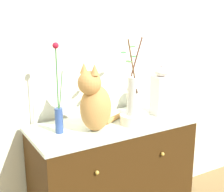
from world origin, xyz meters
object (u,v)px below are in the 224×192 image
Objects in this scene: sideboard at (112,179)px; vase_slim_green at (59,110)px; vase_glass_clear at (134,94)px; candle_pillar at (133,106)px; bowl_porcelain at (134,119)px; jar_lidded_porcelain at (161,92)px; cat_sitting at (95,102)px.

vase_slim_green is at bearing 177.06° from sideboard.
vase_glass_clear is 3.69× the size of candle_pillar.
jar_lidded_porcelain reaches higher than bowl_porcelain.
vase_glass_clear is (0.11, -0.08, 0.60)m from sideboard.
vase_glass_clear is 0.22m from candle_pillar.
jar_lidded_porcelain is (0.25, 0.06, 0.13)m from bowl_porcelain.
cat_sitting is 0.27m from vase_glass_clear.
candle_pillar is (0.36, 0.13, -0.12)m from cat_sitting.
cat_sitting is 0.31m from bowl_porcelain.
vase_glass_clear is 0.26m from jar_lidded_porcelain.
jar_lidded_porcelain is at bearing -29.14° from candle_pillar.
candle_pillar is (0.56, 0.05, -0.08)m from vase_slim_green.
sideboard is 2.53× the size of cat_sitting.
sideboard is 0.62m from vase_glass_clear.
jar_lidded_porcelain is at bearing 4.24° from cat_sitting.
jar_lidded_porcelain is at bearing -3.16° from sideboard.
sideboard is 0.67m from jar_lidded_porcelain.
sideboard is 8.08× the size of candle_pillar.
sideboard is 3.03× the size of jar_lidded_porcelain.
vase_glass_clear is (0.27, -0.02, 0.02)m from cat_sitting.
vase_slim_green is 0.48m from vase_glass_clear.
jar_lidded_porcelain reaches higher than sideboard.
bowl_porcelain is (0.12, -0.08, 0.44)m from sideboard.
jar_lidded_porcelain reaches higher than candle_pillar.
vase_glass_clear is at bearing 129.94° from bowl_porcelain.
candle_pillar reaches higher than bowl_porcelain.
vase_glass_clear is at bearing -167.54° from jar_lidded_porcelain.
bowl_porcelain is at bearing -3.95° from cat_sitting.
candle_pillar reaches higher than sideboard.
sideboard is at bearing 146.20° from vase_glass_clear.
sideboard is 1.98× the size of vase_slim_green.
bowl_porcelain is (0.27, -0.02, -0.15)m from cat_sitting.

